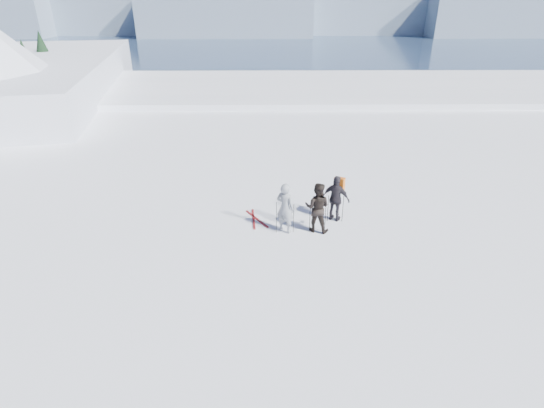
{
  "coord_description": "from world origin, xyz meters",
  "views": [
    {
      "loc": [
        -1.57,
        -10.79,
        8.33
      ],
      "look_at": [
        -1.43,
        3.0,
        1.41
      ],
      "focal_mm": 28.0,
      "sensor_mm": 36.0,
      "label": 1
    }
  ],
  "objects_px": {
    "skier_pack": "(336,199)",
    "skis_loose": "(255,219)",
    "skier_grey": "(285,208)",
    "skier_dark": "(317,207)"
  },
  "relations": [
    {
      "from": "skier_dark",
      "to": "skis_loose",
      "type": "bearing_deg",
      "value": -4.03
    },
    {
      "from": "skier_grey",
      "to": "skier_dark",
      "type": "xyz_separation_m",
      "value": [
        1.22,
        0.05,
        -0.01
      ]
    },
    {
      "from": "skier_pack",
      "to": "skis_loose",
      "type": "xyz_separation_m",
      "value": [
        -3.24,
        0.08,
        -0.94
      ]
    },
    {
      "from": "skier_dark",
      "to": "skier_pack",
      "type": "xyz_separation_m",
      "value": [
        0.84,
        0.84,
        -0.04
      ]
    },
    {
      "from": "skis_loose",
      "to": "skier_grey",
      "type": "bearing_deg",
      "value": -39.48
    },
    {
      "from": "skier_dark",
      "to": "skier_pack",
      "type": "relative_size",
      "value": 1.04
    },
    {
      "from": "skier_grey",
      "to": "skier_dark",
      "type": "height_order",
      "value": "skier_grey"
    },
    {
      "from": "skier_dark",
      "to": "skis_loose",
      "type": "height_order",
      "value": "skier_dark"
    },
    {
      "from": "skis_loose",
      "to": "skier_pack",
      "type": "bearing_deg",
      "value": -1.44
    },
    {
      "from": "skier_grey",
      "to": "skis_loose",
      "type": "distance_m",
      "value": 1.82
    }
  ]
}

